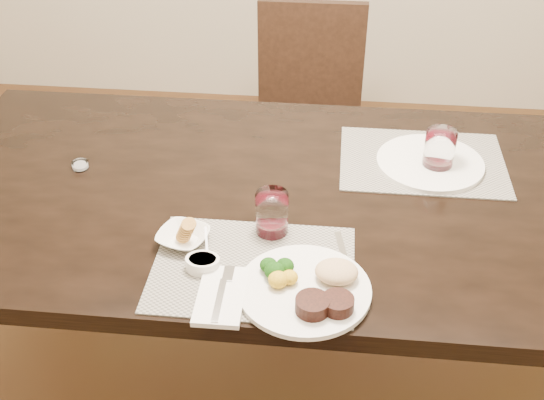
# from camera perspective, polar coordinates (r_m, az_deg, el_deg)

# --- Properties ---
(ground_plane) EXTENTS (4.50, 4.50, 0.00)m
(ground_plane) POSITION_cam_1_polar(r_m,az_deg,el_deg) (2.32, 1.21, -14.61)
(ground_plane) COLOR #4F2B19
(ground_plane) RESTS_ON ground
(dining_table) EXTENTS (2.00, 1.00, 0.75)m
(dining_table) POSITION_cam_1_polar(r_m,az_deg,el_deg) (1.86, 1.46, -1.34)
(dining_table) COLOR black
(dining_table) RESTS_ON ground
(chair_far) EXTENTS (0.42, 0.42, 0.90)m
(chair_far) POSITION_cam_1_polar(r_m,az_deg,el_deg) (2.74, 3.04, 7.66)
(chair_far) COLOR black
(chair_far) RESTS_ON ground
(placemat_near) EXTENTS (0.46, 0.34, 0.00)m
(placemat_near) POSITION_cam_1_polar(r_m,az_deg,el_deg) (1.56, -1.59, -5.73)
(placemat_near) COLOR gray
(placemat_near) RESTS_ON dining_table
(placemat_far) EXTENTS (0.46, 0.34, 0.00)m
(placemat_far) POSITION_cam_1_polar(r_m,az_deg,el_deg) (1.98, 12.46, 3.19)
(placemat_far) COLOR gray
(placemat_far) RESTS_ON dining_table
(dinner_plate) EXTENTS (0.29, 0.29, 0.05)m
(dinner_plate) POSITION_cam_1_polar(r_m,az_deg,el_deg) (1.49, 3.26, -7.33)
(dinner_plate) COLOR white
(dinner_plate) RESTS_ON placemat_near
(napkin_fork) EXTENTS (0.10, 0.18, 0.02)m
(napkin_fork) POSITION_cam_1_polar(r_m,az_deg,el_deg) (1.49, -4.27, -7.98)
(napkin_fork) COLOR white
(napkin_fork) RESTS_ON placemat_near
(steak_knife) EXTENTS (0.04, 0.21, 0.01)m
(steak_knife) POSITION_cam_1_polar(r_m,az_deg,el_deg) (1.56, 5.80, -5.69)
(steak_knife) COLOR white
(steak_knife) RESTS_ON placemat_near
(cracker_bowl) EXTENTS (0.15, 0.15, 0.05)m
(cracker_bowl) POSITION_cam_1_polar(r_m,az_deg,el_deg) (1.64, -7.44, -3.07)
(cracker_bowl) COLOR white
(cracker_bowl) RESTS_ON placemat_near
(sauce_ramekin) EXTENTS (0.08, 0.12, 0.06)m
(sauce_ramekin) POSITION_cam_1_polar(r_m,az_deg,el_deg) (1.56, -5.81, -5.26)
(sauce_ramekin) COLOR white
(sauce_ramekin) RESTS_ON placemat_near
(wine_glass_near) EXTENTS (0.08, 0.08, 0.11)m
(wine_glass_near) POSITION_cam_1_polar(r_m,az_deg,el_deg) (1.64, -0.01, -1.24)
(wine_glass_near) COLOR white
(wine_glass_near) RESTS_ON placemat_near
(far_plate) EXTENTS (0.30, 0.30, 0.01)m
(far_plate) POSITION_cam_1_polar(r_m,az_deg,el_deg) (1.96, 13.08, 3.05)
(far_plate) COLOR white
(far_plate) RESTS_ON placemat_far
(wine_glass_far) EXTENTS (0.08, 0.08, 0.12)m
(wine_glass_far) POSITION_cam_1_polar(r_m,az_deg,el_deg) (1.92, 13.80, 3.91)
(wine_glass_far) COLOR white
(wine_glass_far) RESTS_ON placemat_far
(salt_cellar) EXTENTS (0.04, 0.04, 0.02)m
(salt_cellar) POSITION_cam_1_polar(r_m,az_deg,el_deg) (1.97, -15.75, 2.80)
(salt_cellar) COLOR white
(salt_cellar) RESTS_ON dining_table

